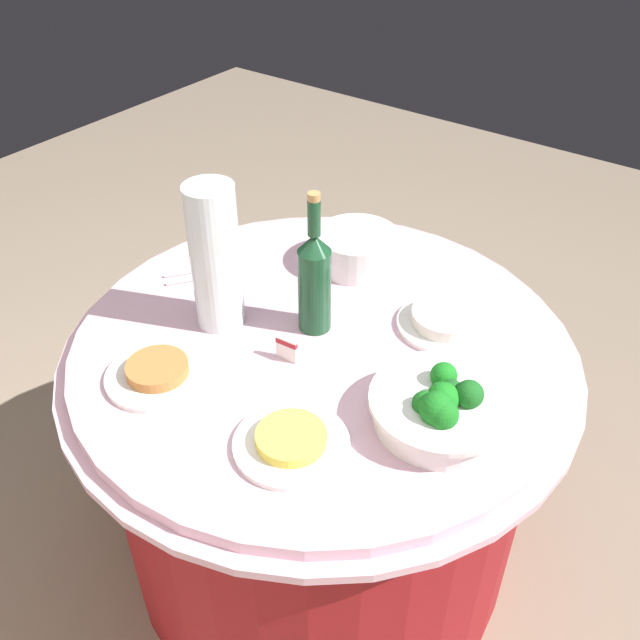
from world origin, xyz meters
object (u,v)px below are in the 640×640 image
at_px(food_plate_rice, 446,320).
at_px(label_placard_front, 287,348).
at_px(plate_stack, 357,249).
at_px(decorative_fruit_vase, 216,261).
at_px(broccoli_bowl, 442,407).
at_px(food_plate_fried_egg, 291,441).
at_px(serving_tongs, 200,274).
at_px(wine_bottle, 314,279).
at_px(food_plate_peanuts, 158,372).

bearing_deg(food_plate_rice, label_placard_front, 54.18).
bearing_deg(plate_stack, decorative_fruit_vase, 72.96).
distance_m(broccoli_bowl, decorative_fruit_vase, 0.57).
bearing_deg(label_placard_front, food_plate_fried_egg, 130.37).
xyz_separation_m(plate_stack, label_placard_front, (-0.09, 0.40, -0.01)).
height_order(decorative_fruit_vase, food_plate_rice, decorative_fruit_vase).
bearing_deg(decorative_fruit_vase, serving_tongs, -31.56).
bearing_deg(serving_tongs, label_placard_front, 161.92).
xyz_separation_m(wine_bottle, food_plate_rice, (-0.24, -0.17, -0.11)).
height_order(decorative_fruit_vase, food_plate_fried_egg, decorative_fruit_vase).
xyz_separation_m(serving_tongs, label_placard_front, (-0.38, 0.12, 0.03)).
distance_m(wine_bottle, serving_tongs, 0.38).
bearing_deg(food_plate_peanuts, food_plate_fried_egg, -177.77).
distance_m(food_plate_rice, label_placard_front, 0.37).
bearing_deg(plate_stack, label_placard_front, 102.73).
height_order(plate_stack, food_plate_peanuts, plate_stack).
distance_m(wine_bottle, decorative_fruit_vase, 0.22).
height_order(broccoli_bowl, wine_bottle, wine_bottle).
xyz_separation_m(decorative_fruit_vase, food_plate_fried_egg, (-0.37, 0.21, -0.15)).
distance_m(broccoli_bowl, food_plate_rice, 0.31).
height_order(broccoli_bowl, serving_tongs, broccoli_bowl).
height_order(serving_tongs, food_plate_fried_egg, food_plate_fried_egg).
xyz_separation_m(plate_stack, food_plate_fried_egg, (-0.25, 0.59, -0.03)).
bearing_deg(food_plate_peanuts, food_plate_rice, -128.10).
relative_size(plate_stack, decorative_fruit_vase, 0.62).
relative_size(serving_tongs, label_placard_front, 2.81).
distance_m(serving_tongs, food_plate_rice, 0.62).
bearing_deg(decorative_fruit_vase, food_plate_peanuts, 97.28).
relative_size(wine_bottle, decorative_fruit_vase, 0.99).
bearing_deg(food_plate_rice, food_plate_fried_egg, 83.50).
distance_m(broccoli_bowl, food_plate_fried_egg, 0.29).
xyz_separation_m(serving_tongs, food_plate_peanuts, (-0.20, 0.33, 0.01)).
bearing_deg(serving_tongs, food_plate_fried_egg, 149.78).
relative_size(decorative_fruit_vase, food_plate_rice, 1.55).
bearing_deg(wine_bottle, food_plate_fried_egg, 119.90).
relative_size(plate_stack, food_plate_rice, 0.95).
xyz_separation_m(wine_bottle, serving_tongs, (0.35, 0.00, -0.12)).
bearing_deg(food_plate_fried_egg, wine_bottle, -60.10).
bearing_deg(wine_bottle, decorative_fruit_vase, 30.19).
xyz_separation_m(decorative_fruit_vase, food_plate_peanuts, (-0.03, 0.22, -0.15)).
bearing_deg(food_plate_peanuts, serving_tongs, -58.90).
bearing_deg(food_plate_peanuts, plate_stack, -98.32).
height_order(plate_stack, label_placard_front, plate_stack).
relative_size(broccoli_bowl, plate_stack, 1.33).
distance_m(broccoli_bowl, wine_bottle, 0.40).
distance_m(plate_stack, wine_bottle, 0.29).
bearing_deg(food_plate_fried_egg, broccoli_bowl, -131.72).
height_order(food_plate_rice, food_plate_peanuts, food_plate_rice).
distance_m(broccoli_bowl, plate_stack, 0.58).
bearing_deg(plate_stack, broccoli_bowl, 140.00).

